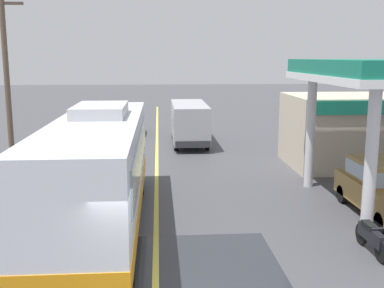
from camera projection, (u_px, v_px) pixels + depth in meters
ground at (157, 140)px, 29.54m from camera, size 120.00×120.00×0.00m
lane_divider_stripe at (157, 157)px, 24.64m from camera, size 0.16×50.00×0.01m
wet_puddle_patch at (203, 274)px, 11.38m from camera, size 3.97×5.03×0.01m
coach_bus_main at (99, 172)px, 14.31m from camera, size 2.60×11.04×3.69m
gas_station_roadside at (383, 117)px, 20.33m from camera, size 9.10×11.95×5.10m
car_at_pump at (382, 186)px, 15.41m from camera, size 1.70×4.20×1.82m
minibus_opposing_lane at (189, 120)px, 28.03m from camera, size 2.04×6.13×2.44m
motorcycle_parked_forecourt at (371, 237)px, 12.52m from camera, size 0.55×1.80×0.92m
car_trailing_behind_bus at (126, 120)px, 31.31m from camera, size 1.70×4.20×1.82m
utility_pole_roadside at (7, 80)px, 20.32m from camera, size 1.80×0.24×8.01m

